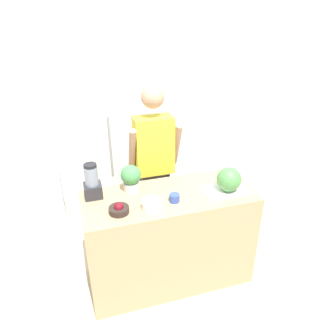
# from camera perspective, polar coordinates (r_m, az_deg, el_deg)

# --- Properties ---
(ground_plane) EXTENTS (14.00, 14.00, 0.00)m
(ground_plane) POSITION_cam_1_polar(r_m,az_deg,el_deg) (3.26, 1.95, -21.97)
(ground_plane) COLOR beige
(wall_back) EXTENTS (8.00, 0.06, 2.60)m
(wall_back) POSITION_cam_1_polar(r_m,az_deg,el_deg) (4.20, -6.66, 10.89)
(wall_back) COLOR silver
(wall_back) RESTS_ON ground_plane
(counter_island) EXTENTS (1.51, 0.63, 0.95)m
(counter_island) POSITION_cam_1_polar(r_m,az_deg,el_deg) (3.14, 0.17, -12.10)
(counter_island) COLOR tan
(counter_island) RESTS_ON ground_plane
(refrigerator) EXTENTS (0.68, 0.74, 1.84)m
(refrigerator) POSITION_cam_1_polar(r_m,az_deg,el_deg) (3.88, -13.54, 2.94)
(refrigerator) COLOR white
(refrigerator) RESTS_ON ground_plane
(person) EXTENTS (0.53, 0.27, 1.76)m
(person) POSITION_cam_1_polar(r_m,az_deg,el_deg) (3.45, -2.43, 0.48)
(person) COLOR #333338
(person) RESTS_ON ground_plane
(cutting_board) EXTENTS (0.41, 0.26, 0.01)m
(cutting_board) POSITION_cam_1_polar(r_m,az_deg,el_deg) (2.97, 9.92, -3.84)
(cutting_board) COLOR white
(cutting_board) RESTS_ON counter_island
(watermelon) EXTENTS (0.22, 0.22, 0.22)m
(watermelon) POSITION_cam_1_polar(r_m,az_deg,el_deg) (2.90, 10.58, -1.97)
(watermelon) COLOR #4C8C47
(watermelon) RESTS_ON cutting_board
(bowl_cherries) EXTENTS (0.16, 0.16, 0.09)m
(bowl_cherries) POSITION_cam_1_polar(r_m,az_deg,el_deg) (2.66, -8.55, -7.10)
(bowl_cherries) COLOR #2D231E
(bowl_cherries) RESTS_ON counter_island
(bowl_cream) EXTENTS (0.18, 0.18, 0.12)m
(bowl_cream) POSITION_cam_1_polar(r_m,az_deg,el_deg) (2.67, -2.78, -6.17)
(bowl_cream) COLOR white
(bowl_cream) RESTS_ON counter_island
(bowl_small_blue) EXTENTS (0.09, 0.09, 0.07)m
(bowl_small_blue) POSITION_cam_1_polar(r_m,az_deg,el_deg) (2.76, 1.12, -5.23)
(bowl_small_blue) COLOR #334C9E
(bowl_small_blue) RESTS_ON counter_island
(blender) EXTENTS (0.15, 0.15, 0.31)m
(blender) POSITION_cam_1_polar(r_m,az_deg,el_deg) (2.85, -13.08, -2.58)
(blender) COLOR #28282D
(blender) RESTS_ON counter_island
(potted_plant) EXTENTS (0.18, 0.18, 0.25)m
(potted_plant) POSITION_cam_1_polar(r_m,az_deg,el_deg) (2.88, -6.48, -1.68)
(potted_plant) COLOR beige
(potted_plant) RESTS_ON counter_island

